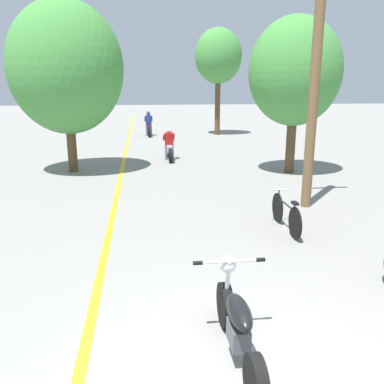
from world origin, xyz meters
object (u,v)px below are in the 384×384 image
at_px(roadside_tree_right_near, 295,72).
at_px(motorcycle_foreground, 237,324).
at_px(roadside_tree_left, 66,68).
at_px(utility_pole, 317,55).
at_px(roadside_tree_right_far, 218,57).
at_px(motorcycle_rider_lead, 169,148).
at_px(bicycle_parked, 286,214).
at_px(motorcycle_rider_far, 149,127).

bearing_deg(roadside_tree_right_near, motorcycle_foreground, -113.29).
bearing_deg(roadside_tree_right_near, roadside_tree_left, 171.78).
bearing_deg(utility_pole, roadside_tree_left, 141.81).
xyz_separation_m(roadside_tree_right_far, motorcycle_rider_lead, (-3.53, -8.25, -4.07)).
xyz_separation_m(roadside_tree_right_near, roadside_tree_right_far, (-0.48, 11.24, 1.19)).
bearing_deg(motorcycle_rider_lead, roadside_tree_right_near, -36.76).
height_order(roadside_tree_right_far, bicycle_parked, roadside_tree_right_far).
xyz_separation_m(roadside_tree_right_far, roadside_tree_left, (-7.06, -10.15, -1.06)).
relative_size(utility_pole, roadside_tree_right_near, 1.37).
distance_m(utility_pole, roadside_tree_left, 8.27).
xyz_separation_m(roadside_tree_right_far, bicycle_parked, (-1.67, -16.87, -4.21)).
bearing_deg(roadside_tree_left, motorcycle_rider_lead, 28.26).
bearing_deg(roadside_tree_right_far, roadside_tree_left, -124.84).
bearing_deg(roadside_tree_right_near, motorcycle_rider_far, 112.66).
height_order(motorcycle_foreground, motorcycle_rider_lead, motorcycle_rider_lead).
xyz_separation_m(roadside_tree_right_near, roadside_tree_left, (-7.54, 1.09, 0.13)).
relative_size(utility_pole, motorcycle_foreground, 3.55).
bearing_deg(utility_pole, motorcycle_rider_far, 103.41).
xyz_separation_m(motorcycle_foreground, motorcycle_rider_far, (-0.53, 20.77, 0.11)).
bearing_deg(bicycle_parked, roadside_tree_right_far, 84.36).
distance_m(utility_pole, bicycle_parked, 3.82).
distance_m(motorcycle_rider_lead, motorcycle_rider_far, 8.20).
height_order(utility_pole, bicycle_parked, utility_pole).
distance_m(roadside_tree_right_far, motorcycle_foreground, 21.56).
xyz_separation_m(utility_pole, bicycle_parked, (-1.11, -1.61, -3.28)).
bearing_deg(bicycle_parked, motorcycle_rider_far, 98.51).
xyz_separation_m(utility_pole, motorcycle_rider_lead, (-2.96, 7.02, -3.14)).
bearing_deg(roadside_tree_left, bicycle_parked, -51.24).
bearing_deg(roadside_tree_right_far, motorcycle_rider_lead, -113.14).
bearing_deg(motorcycle_rider_far, roadside_tree_right_near, -67.34).
distance_m(motorcycle_foreground, motorcycle_rider_far, 20.77).
bearing_deg(bicycle_parked, motorcycle_foreground, -116.56).
height_order(roadside_tree_right_near, motorcycle_rider_far, roadside_tree_right_near).
relative_size(roadside_tree_right_near, motorcycle_rider_lead, 2.63).
bearing_deg(motorcycle_foreground, utility_pole, 61.00).
height_order(roadside_tree_left, motorcycle_foreground, roadside_tree_left).
distance_m(roadside_tree_right_near, motorcycle_rider_far, 12.43).
relative_size(motorcycle_rider_far, bicycle_parked, 1.18).
bearing_deg(roadside_tree_right_far, motorcycle_foreground, -99.94).
distance_m(utility_pole, roadside_tree_right_near, 4.17).
relative_size(utility_pole, roadside_tree_left, 1.24).
distance_m(utility_pole, roadside_tree_right_far, 15.30).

